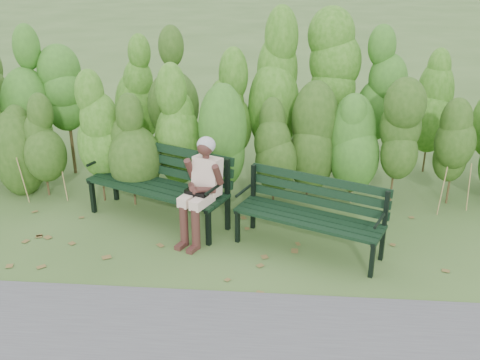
{
  "coord_description": "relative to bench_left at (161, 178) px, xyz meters",
  "views": [
    {
      "loc": [
        0.51,
        -5.92,
        3.46
      ],
      "look_at": [
        0.0,
        0.35,
        0.75
      ],
      "focal_mm": 42.0,
      "sensor_mm": 36.0,
      "label": 1
    }
  ],
  "objects": [
    {
      "name": "hedge_band",
      "position": [
        1.07,
        1.13,
        0.69
      ],
      "size": [
        11.04,
        1.67,
        2.42
      ],
      "color": "#47381E",
      "rests_on": "ground"
    },
    {
      "name": "bench_left",
      "position": [
        0.0,
        0.0,
        0.0
      ],
      "size": [
        2.03,
        1.37,
        0.97
      ],
      "color": "black",
      "rests_on": "ground"
    },
    {
      "name": "leaf_litter",
      "position": [
        1.23,
        -0.75,
        -0.57
      ],
      "size": [
        5.82,
        2.01,
        0.01
      ],
      "color": "brown",
      "rests_on": "ground"
    },
    {
      "name": "seated_woman",
      "position": [
        0.61,
        -0.49,
        0.17
      ],
      "size": [
        0.59,
        0.76,
        1.29
      ],
      "color": "beige",
      "rests_on": "ground"
    },
    {
      "name": "bench_right",
      "position": [
        1.94,
        -0.64,
        -0.05
      ],
      "size": [
        1.84,
        1.22,
        0.88
      ],
      "color": "black",
      "rests_on": "ground"
    },
    {
      "name": "ground",
      "position": [
        1.07,
        -0.73,
        -0.57
      ],
      "size": [
        80.0,
        80.0,
        0.0
      ],
      "primitive_type": "plane",
      "color": "#375523"
    }
  ]
}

